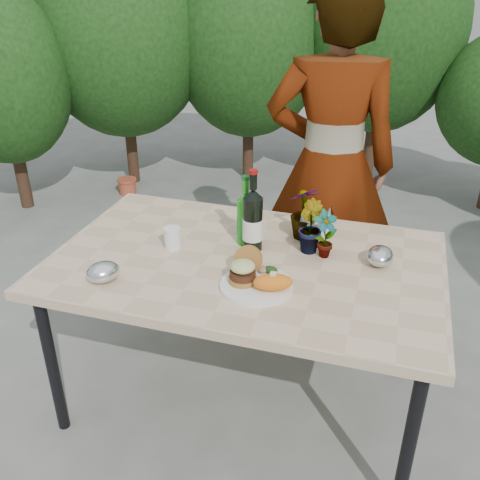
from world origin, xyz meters
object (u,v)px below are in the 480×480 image
(dinner_plate, at_px, (256,285))
(wine_bottle, at_px, (253,221))
(person, at_px, (330,167))
(patio_table, at_px, (246,271))

(dinner_plate, bearing_deg, wine_bottle, 108.63)
(wine_bottle, relative_size, person, 0.20)
(dinner_plate, height_order, person, person)
(person, bearing_deg, dinner_plate, 72.58)
(patio_table, xyz_separation_m, person, (0.23, 0.76, 0.22))
(patio_table, height_order, wine_bottle, wine_bottle)
(dinner_plate, bearing_deg, person, 82.46)
(dinner_plate, relative_size, person, 0.15)
(patio_table, height_order, person, person)
(patio_table, height_order, dinner_plate, dinner_plate)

